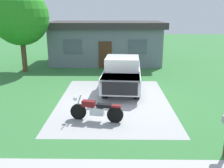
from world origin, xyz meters
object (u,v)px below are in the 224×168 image
object	(u,v)px
pickup_truck	(123,72)
shade_tree	(20,17)
neighbor_house	(106,42)
motorcycle	(96,110)

from	to	relation	value
pickup_truck	shade_tree	world-z (taller)	shade_tree
pickup_truck	shade_tree	size ratio (longest dim) A/B	0.96
shade_tree	neighbor_house	xyz separation A→B (m)	(5.94, 3.75, -2.16)
motorcycle	pickup_truck	distance (m)	4.89
motorcycle	neighbor_house	bearing A→B (deg)	90.12
motorcycle	shade_tree	bearing A→B (deg)	123.98
motorcycle	shade_tree	size ratio (longest dim) A/B	0.37
pickup_truck	shade_tree	bearing A→B (deg)	150.01
pickup_truck	shade_tree	xyz separation A→B (m)	(-7.15, 4.13, 3.00)
motorcycle	neighbor_house	xyz separation A→B (m)	(-0.03, 12.60, 1.32)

